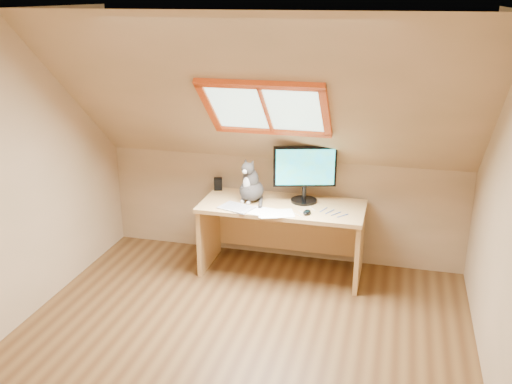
% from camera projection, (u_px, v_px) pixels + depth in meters
% --- Properties ---
extents(ground, '(3.50, 3.50, 0.00)m').
position_uv_depth(ground, '(232.00, 355.00, 4.17)').
color(ground, brown).
rests_on(ground, ground).
extents(room_shell, '(3.52, 3.52, 2.41)m').
position_uv_depth(room_shell, '(224.00, 172.00, 3.61)').
color(room_shell, tan).
rests_on(room_shell, ground).
extents(desk, '(1.49, 0.65, 0.68)m').
position_uv_depth(desk, '(283.00, 223.00, 5.31)').
color(desk, tan).
rests_on(desk, ground).
extents(monitor, '(0.56, 0.24, 0.53)m').
position_uv_depth(monitor, '(305.00, 171.00, 5.15)').
color(monitor, black).
rests_on(monitor, desk).
extents(cat, '(0.29, 0.32, 0.41)m').
position_uv_depth(cat, '(251.00, 186.00, 5.23)').
color(cat, '#383432').
rests_on(cat, desk).
extents(desk_speaker, '(0.10, 0.10, 0.11)m').
position_uv_depth(desk_speaker, '(218.00, 184.00, 5.56)').
color(desk_speaker, black).
rests_on(desk_speaker, desk).
extents(graphics_tablet, '(0.34, 0.29, 0.01)m').
position_uv_depth(graphics_tablet, '(236.00, 208.00, 5.09)').
color(graphics_tablet, '#B2B2B7').
rests_on(graphics_tablet, desk).
extents(mouse, '(0.08, 0.12, 0.03)m').
position_uv_depth(mouse, '(307.00, 212.00, 4.95)').
color(mouse, black).
rests_on(mouse, desk).
extents(papers, '(0.35, 0.30, 0.01)m').
position_uv_depth(papers, '(270.00, 214.00, 4.96)').
color(papers, white).
rests_on(papers, desk).
extents(cables, '(0.51, 0.26, 0.01)m').
position_uv_depth(cables, '(322.00, 212.00, 4.98)').
color(cables, silver).
rests_on(cables, desk).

